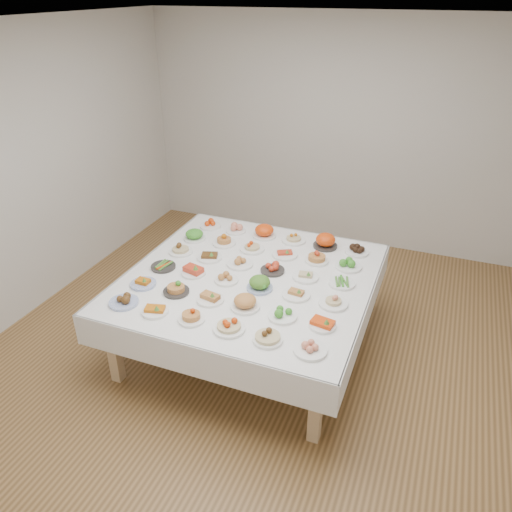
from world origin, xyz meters
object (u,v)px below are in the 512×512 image
at_px(dish_18, 180,247).
at_px(dish_35, 357,249).
at_px(display_table, 250,283).
at_px(dish_0, 123,299).

xyz_separation_m(dish_18, dish_35, (1.59, 0.62, -0.02)).
relative_size(display_table, dish_35, 9.52).
xyz_separation_m(dish_0, dish_18, (-0.00, 0.95, 0.02)).
bearing_deg(dish_0, display_table, 44.76).
bearing_deg(display_table, dish_18, 168.31).
relative_size(dish_0, dish_35, 1.05).
height_order(display_table, dish_18, dish_18).
relative_size(display_table, dish_0, 9.06).
relative_size(dish_18, dish_35, 1.01).
bearing_deg(display_table, dish_35, 44.63).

